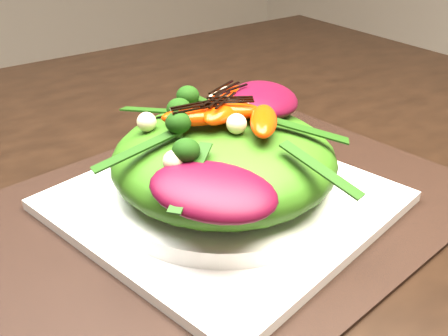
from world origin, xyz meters
TOP-DOWN VIEW (x-y plane):
  - dining_table at (0.00, 0.00)m, footprint 1.60×0.90m
  - placemat at (0.16, -0.14)m, footprint 0.52×0.42m
  - plate_base at (0.16, -0.14)m, footprint 0.33×0.33m
  - salad_bowl at (0.16, -0.14)m, footprint 0.29×0.29m
  - lettuce_mound at (0.16, -0.14)m, footprint 0.22×0.22m
  - radicchio_leaf at (0.22, -0.12)m, footprint 0.12×0.11m
  - orange_segment at (0.14, -0.13)m, footprint 0.06×0.03m
  - broccoli_floret at (0.10, -0.09)m, footprint 0.04×0.04m
  - macadamia_nut at (0.18, -0.17)m, footprint 0.02×0.02m
  - balsamic_drizzle at (0.14, -0.13)m, footprint 0.04×0.00m

SIDE VIEW (x-z plane):
  - dining_table at x=0.00m, z-range 0.35..1.10m
  - placemat at x=0.16m, z-range 0.75..0.75m
  - plate_base at x=0.16m, z-range 0.75..0.76m
  - salad_bowl at x=0.16m, z-range 0.76..0.78m
  - lettuce_mound at x=0.16m, z-range 0.77..0.84m
  - radicchio_leaf at x=0.22m, z-range 0.84..0.86m
  - broccoli_floret at x=0.10m, z-range 0.83..0.87m
  - macadamia_nut at x=0.18m, z-range 0.84..0.86m
  - orange_segment at x=0.14m, z-range 0.84..0.86m
  - balsamic_drizzle at x=0.14m, z-range 0.86..0.86m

